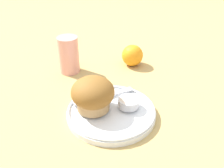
{
  "coord_description": "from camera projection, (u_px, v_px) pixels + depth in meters",
  "views": [
    {
      "loc": [
        -0.1,
        -0.46,
        0.39
      ],
      "look_at": [
        0.03,
        0.05,
        0.06
      ],
      "focal_mm": 40.0,
      "sensor_mm": 36.0,
      "label": 1
    }
  ],
  "objects": [
    {
      "name": "ground_plane",
      "position": [
        105.0,
        116.0,
        0.6
      ],
      "size": [
        3.0,
        3.0,
        0.0
      ],
      "primitive_type": "plane",
      "color": "tan"
    },
    {
      "name": "plate",
      "position": [
        111.0,
        111.0,
        0.61
      ],
      "size": [
        0.21,
        0.21,
        0.02
      ],
      "color": "white",
      "rests_on": "ground_plane"
    },
    {
      "name": "muffin",
      "position": [
        93.0,
        94.0,
        0.58
      ],
      "size": [
        0.1,
        0.1,
        0.08
      ],
      "color": "tan",
      "rests_on": "plate"
    },
    {
      "name": "cream_ramekin",
      "position": [
        129.0,
        102.0,
        0.6
      ],
      "size": [
        0.05,
        0.05,
        0.02
      ],
      "color": "silver",
      "rests_on": "plate"
    },
    {
      "name": "berry_pair",
      "position": [
        100.0,
        100.0,
        0.62
      ],
      "size": [
        0.03,
        0.01,
        0.01
      ],
      "color": "#4C194C",
      "rests_on": "plate"
    },
    {
      "name": "butter_knife",
      "position": [
        104.0,
        96.0,
        0.64
      ],
      "size": [
        0.16,
        0.04,
        0.0
      ],
      "rotation": [
        0.0,
        0.0,
        0.18
      ],
      "color": "silver",
      "rests_on": "plate"
    },
    {
      "name": "orange_fruit",
      "position": [
        132.0,
        55.0,
        0.81
      ],
      "size": [
        0.07,
        0.07,
        0.07
      ],
      "color": "orange",
      "rests_on": "ground_plane"
    },
    {
      "name": "juice_glass",
      "position": [
        69.0,
        55.0,
        0.76
      ],
      "size": [
        0.06,
        0.06,
        0.11
      ],
      "color": "#E5998C",
      "rests_on": "ground_plane"
    }
  ]
}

